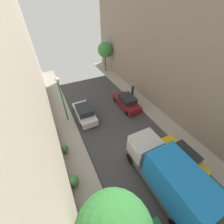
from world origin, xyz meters
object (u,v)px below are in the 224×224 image
parked_car_right_1 (181,157)px  delivery_truck (168,175)px  parked_car_left_3 (84,113)px  street_tree_1 (105,50)px  lamp_post (61,94)px  potted_plant_2 (74,181)px  potted_plant_3 (65,149)px  pedestrian (133,90)px  parked_car_right_2 (127,102)px

parked_car_right_1 → delivery_truck: size_ratio=0.64×
parked_car_left_3 → street_tree_1: 13.70m
street_tree_1 → lamp_post: size_ratio=0.95×
parked_car_left_3 → delivery_truck: (2.70, -9.96, 1.07)m
street_tree_1 → potted_plant_2: street_tree_1 is taller
street_tree_1 → potted_plant_3: size_ratio=5.75×
parked_car_left_3 → delivery_truck: bearing=-74.8°
pedestrian → potted_plant_2: 13.37m
delivery_truck → potted_plant_2: bearing=152.7°
pedestrian → potted_plant_2: bearing=-140.9°
delivery_truck → street_tree_1: bearing=76.9°
parked_car_left_3 → delivery_truck: 10.37m
parked_car_left_3 → pedestrian: bearing=10.8°
parked_car_left_3 → delivery_truck: size_ratio=0.64×
lamp_post → pedestrian: bearing=6.6°
parked_car_left_3 → potted_plant_3: bearing=-127.9°
parked_car_right_2 → potted_plant_2: size_ratio=4.12×
delivery_truck → potted_plant_2: 6.51m
pedestrian → street_tree_1: (0.22, 9.58, 2.70)m
pedestrian → parked_car_left_3: bearing=-169.2°
parked_car_right_1 → lamp_post: bearing=128.0°
parked_car_right_2 → street_tree_1: bearing=79.0°
street_tree_1 → pedestrian: bearing=-91.3°
parked_car_right_1 → street_tree_1: 20.36m
parked_car_right_2 → pedestrian: pedestrian is taller
parked_car_right_1 → street_tree_1: bearing=83.8°
potted_plant_2 → potted_plant_3: size_ratio=1.19×
pedestrian → potted_plant_2: (-10.38, -8.42, -0.37)m
parked_car_left_3 → lamp_post: bearing=170.1°
delivery_truck → pedestrian: (4.67, 11.37, -0.71)m
lamp_post → parked_car_right_1: bearing=-52.0°
parked_car_right_2 → street_tree_1: size_ratio=0.86×
potted_plant_2 → lamp_post: bearing=81.4°
pedestrian → potted_plant_2: size_ratio=1.69×
parked_car_right_1 → pedestrian: (1.97, 10.42, 0.35)m
parked_car_right_1 → parked_car_right_2: 8.69m
potted_plant_2 → potted_plant_3: 3.13m
parked_car_left_3 → parked_car_right_1: size_ratio=1.00×
pedestrian → street_tree_1: 9.96m
parked_car_right_1 → potted_plant_3: size_ratio=4.92×
pedestrian → potted_plant_3: (-10.40, -5.29, -0.44)m
street_tree_1 → potted_plant_2: 21.12m
potted_plant_3 → parked_car_left_3: bearing=52.1°
parked_car_right_2 → pedestrian: 2.65m
delivery_truck → potted_plant_2: size_ratio=6.48×
parked_car_left_3 → potted_plant_3: (-3.03, -3.89, -0.09)m
delivery_truck → potted_plant_3: delivery_truck is taller
delivery_truck → parked_car_right_1: bearing=19.3°
pedestrian → lamp_post: (-9.27, -1.08, 2.52)m
parked_car_right_2 → parked_car_right_1: bearing=-90.0°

